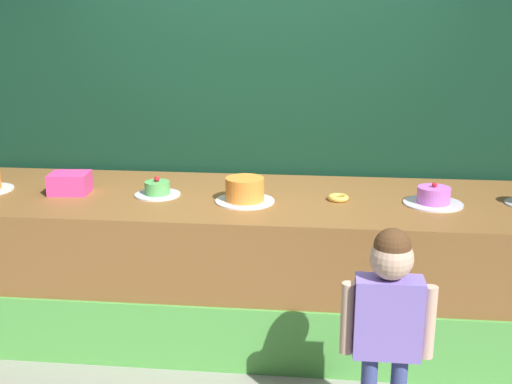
{
  "coord_description": "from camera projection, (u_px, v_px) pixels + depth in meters",
  "views": [
    {
      "loc": [
        0.45,
        -3.14,
        1.97
      ],
      "look_at": [
        0.08,
        0.34,
        0.98
      ],
      "focal_mm": 43.83,
      "sensor_mm": 36.0,
      "label": 1
    }
  ],
  "objects": [
    {
      "name": "pink_box",
      "position": [
        70.0,
        183.0,
        3.92
      ],
      "size": [
        0.26,
        0.22,
        0.13
      ],
      "primitive_type": "cube",
      "rotation": [
        0.0,
        0.0,
        0.1
      ],
      "color": "#ED4196",
      "rests_on": "stage_platform"
    },
    {
      "name": "cake_right",
      "position": [
        434.0,
        197.0,
        3.69
      ],
      "size": [
        0.35,
        0.35,
        0.14
      ],
      "color": "silver",
      "rests_on": "stage_platform"
    },
    {
      "name": "ground_plane",
      "position": [
        236.0,
        372.0,
        3.58
      ],
      "size": [
        12.0,
        12.0,
        0.0
      ],
      "primitive_type": "plane",
      "color": "gray"
    },
    {
      "name": "donut",
      "position": [
        338.0,
        198.0,
        3.78
      ],
      "size": [
        0.13,
        0.13,
        0.03
      ],
      "primitive_type": "torus",
      "color": "#F2BF4C",
      "rests_on": "stage_platform"
    },
    {
      "name": "stage_platform",
      "position": [
        248.0,
        263.0,
        3.99
      ],
      "size": [
        3.95,
        1.14,
        0.89
      ],
      "color": "brown",
      "rests_on": "ground_plane"
    },
    {
      "name": "child_figure",
      "position": [
        388.0,
        311.0,
        2.78
      ],
      "size": [
        0.42,
        0.19,
        1.09
      ],
      "color": "#3F4C8C",
      "rests_on": "ground_plane"
    },
    {
      "name": "curtain_backdrop",
      "position": [
        258.0,
        71.0,
        4.31
      ],
      "size": [
        4.47,
        0.08,
        3.2
      ],
      "primitive_type": "cube",
      "color": "#113823",
      "rests_on": "ground_plane"
    },
    {
      "name": "cake_left",
      "position": [
        157.0,
        190.0,
        3.88
      ],
      "size": [
        0.28,
        0.28,
        0.12
      ],
      "color": "silver",
      "rests_on": "stage_platform"
    },
    {
      "name": "cake_center",
      "position": [
        245.0,
        191.0,
        3.74
      ],
      "size": [
        0.36,
        0.36,
        0.15
      ],
      "color": "white",
      "rests_on": "stage_platform"
    }
  ]
}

